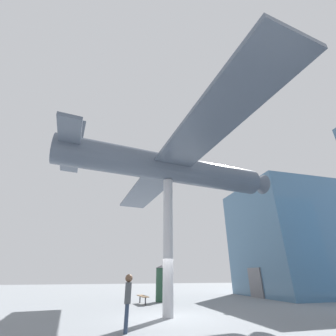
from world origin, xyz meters
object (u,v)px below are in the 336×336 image
(info_kiosk, at_px, (162,282))
(suspended_airplane, at_px, (170,168))
(plaza_bench, at_px, (143,297))
(visitor_person, at_px, (128,297))
(support_pylon_central, at_px, (168,241))

(info_kiosk, bearing_deg, suspended_airplane, -9.01)
(suspended_airplane, height_order, plaza_bench, suspended_airplane)
(suspended_airplane, xyz_separation_m, visitor_person, (2.51, -2.25, -6.52))
(suspended_airplane, distance_m, visitor_person, 7.34)
(support_pylon_central, xyz_separation_m, info_kiosk, (-6.32, 1.13, -2.14))
(visitor_person, distance_m, plaza_bench, 7.96)
(support_pylon_central, bearing_deg, suspended_airplane, 97.78)
(info_kiosk, bearing_deg, visitor_person, -20.26)
(plaza_bench, height_order, info_kiosk, info_kiosk)
(support_pylon_central, bearing_deg, plaza_bench, -175.69)
(support_pylon_central, relative_size, plaza_bench, 3.78)
(support_pylon_central, distance_m, info_kiosk, 6.77)
(support_pylon_central, xyz_separation_m, visitor_person, (2.49, -2.12, -2.32))
(visitor_person, height_order, plaza_bench, visitor_person)
(suspended_airplane, bearing_deg, support_pylon_central, -90.00)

